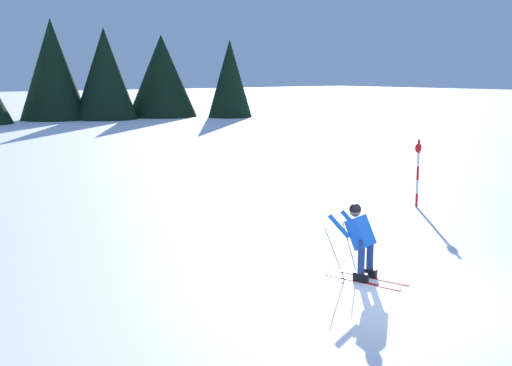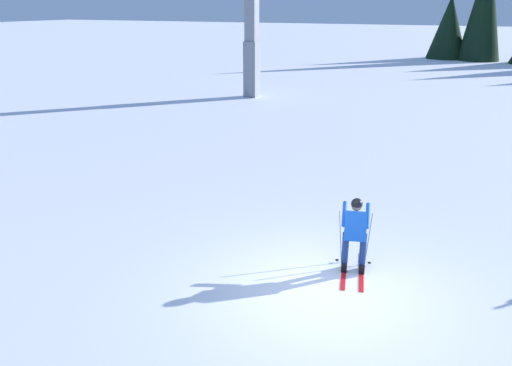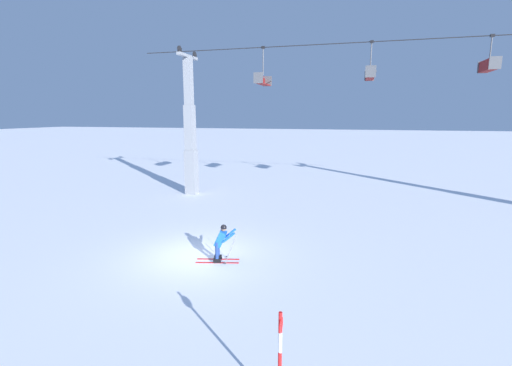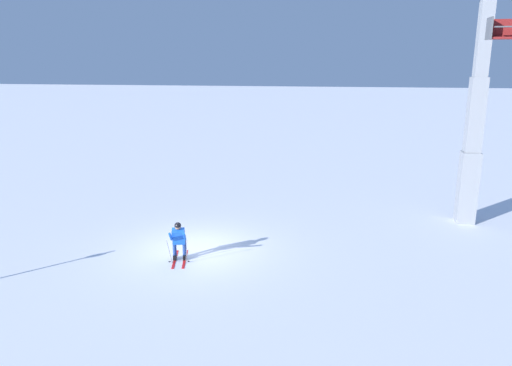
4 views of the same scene
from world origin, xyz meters
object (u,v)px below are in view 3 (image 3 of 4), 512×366
object	(u,v)px
chairlift_seat_middle	(487,65)
trail_marker_pole	(280,358)
lift_tower_near	(190,136)
skier_carving_main	(221,241)
chairlift_seat_nearest	(262,80)
chairlift_seat_second	(369,74)

from	to	relation	value
chairlift_seat_middle	trail_marker_pole	world-z (taller)	chairlift_seat_middle
lift_tower_near	skier_carving_main	bearing A→B (deg)	-59.44
chairlift_seat_nearest	trail_marker_pole	world-z (taller)	chairlift_seat_nearest
chairlift_seat_second	lift_tower_near	bearing A→B (deg)	180.00
chairlift_seat_nearest	chairlift_seat_second	size ratio (longest dim) A/B	1.07
skier_carving_main	chairlift_seat_second	size ratio (longest dim) A/B	0.75
lift_tower_near	trail_marker_pole	bearing A→B (deg)	-59.72
chairlift_seat_nearest	chairlift_seat_middle	xyz separation A→B (m)	(12.42, 0.00, 0.42)
lift_tower_near	chairlift_seat_nearest	size ratio (longest dim) A/B	4.07
chairlift_seat_middle	chairlift_seat_second	bearing A→B (deg)	-180.00
chairlift_seat_middle	lift_tower_near	bearing A→B (deg)	180.00
chairlift_seat_nearest	chairlift_seat_middle	size ratio (longest dim) A/B	1.24
lift_tower_near	chairlift_seat_middle	world-z (taller)	lift_tower_near
skier_carving_main	trail_marker_pole	xyz separation A→B (m)	(3.55, -6.20, 0.25)
lift_tower_near	trail_marker_pole	world-z (taller)	lift_tower_near
chairlift_seat_nearest	chairlift_seat_second	xyz separation A→B (m)	(6.38, 0.00, 0.17)
lift_tower_near	chairlift_seat_nearest	xyz separation A→B (m)	(5.05, -0.00, 3.56)
chairlift_seat_nearest	trail_marker_pole	size ratio (longest dim) A/B	1.21
chairlift_seat_second	chairlift_seat_middle	distance (m)	6.04
trail_marker_pole	chairlift_seat_second	bearing A→B (deg)	84.47
skier_carving_main	lift_tower_near	distance (m)	12.73
skier_carving_main	trail_marker_pole	world-z (taller)	trail_marker_pole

